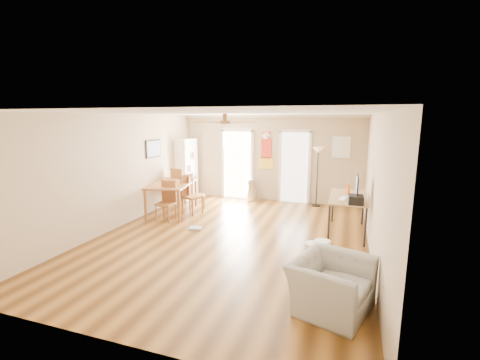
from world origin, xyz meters
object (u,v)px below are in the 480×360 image
(dining_chair_right_a, at_px, (197,193))
(printer, at_px, (356,200))
(bookshelf, at_px, (187,169))
(wastebasket_a, at_px, (312,251))
(armchair, at_px, (331,285))
(wastebasket_b, at_px, (322,249))
(dining_chair_near, at_px, (166,202))
(computer_desk, at_px, (347,215))
(trash_can, at_px, (252,190))
(torchiere_lamp, at_px, (317,177))
(dining_chair_right_b, at_px, (192,195))
(dining_chair_far, at_px, (182,186))
(dining_table, at_px, (172,198))

(dining_chair_right_a, xyz_separation_m, printer, (4.05, -1.15, 0.43))
(bookshelf, distance_m, wastebasket_a, 5.57)
(wastebasket_a, bearing_deg, armchair, -74.70)
(wastebasket_b, bearing_deg, dining_chair_near, 164.89)
(computer_desk, xyz_separation_m, printer, (0.14, -0.61, 0.50))
(computer_desk, bearing_deg, trash_can, 143.04)
(dining_chair_right_a, bearing_deg, bookshelf, 19.19)
(dining_chair_right_a, bearing_deg, armchair, -152.79)
(dining_chair_right_a, distance_m, wastebasket_b, 4.09)
(bookshelf, relative_size, torchiere_lamp, 1.10)
(dining_chair_near, relative_size, trash_can, 1.45)
(dining_chair_right_a, distance_m, trash_can, 1.93)
(bookshelf, relative_size, dining_chair_right_b, 1.82)
(computer_desk, height_order, printer, printer)
(trash_can, bearing_deg, dining_chair_right_a, -125.19)
(dining_chair_far, xyz_separation_m, torchiere_lamp, (3.77, 1.06, 0.31))
(dining_table, distance_m, wastebasket_b, 4.42)
(computer_desk, bearing_deg, torchiere_lamp, 112.44)
(dining_table, height_order, trash_can, dining_table)
(computer_desk, bearing_deg, printer, -77.31)
(bookshelf, bearing_deg, dining_chair_right_a, -64.21)
(dining_chair_near, height_order, wastebasket_b, dining_chair_near)
(computer_desk, relative_size, printer, 4.67)
(dining_chair_near, bearing_deg, computer_desk, 6.64)
(dining_table, xyz_separation_m, dining_chair_right_a, (0.55, 0.36, 0.08))
(dining_chair_far, xyz_separation_m, wastebasket_b, (4.23, -2.59, -0.37))
(trash_can, bearing_deg, printer, -42.74)
(dining_chair_far, xyz_separation_m, armchair, (4.47, -4.19, -0.20))
(dining_chair_right_b, height_order, armchair, dining_chair_right_b)
(armchair, bearing_deg, dining_chair_far, 64.96)
(dining_chair_near, bearing_deg, armchair, -32.91)
(torchiere_lamp, bearing_deg, trash_can, 179.87)
(dining_chair_right_b, xyz_separation_m, printer, (4.05, -0.87, 0.40))
(dining_chair_near, bearing_deg, dining_table, 106.66)
(wastebasket_b, bearing_deg, dining_chair_right_b, 152.79)
(trash_can, height_order, armchair, armchair)
(dining_table, height_order, torchiere_lamp, torchiere_lamp)
(dining_chair_far, relative_size, wastebasket_b, 3.26)
(bookshelf, relative_size, computer_desk, 1.21)
(wastebasket_a, bearing_deg, torchiere_lamp, 94.65)
(computer_desk, distance_m, printer, 0.80)
(wastebasket_a, xyz_separation_m, wastebasket_b, (0.16, 0.15, 0.00))
(dining_table, distance_m, dining_chair_right_a, 0.66)
(wastebasket_a, bearing_deg, wastebasket_b, 42.43)
(dining_chair_near, bearing_deg, dining_chair_far, 103.76)
(torchiere_lamp, bearing_deg, dining_chair_right_b, -148.81)
(bookshelf, bearing_deg, dining_chair_right_b, -69.66)
(dining_table, xyz_separation_m, trash_can, (1.66, 1.93, -0.07))
(dining_table, xyz_separation_m, computer_desk, (4.46, -0.19, 0.01))
(torchiere_lamp, distance_m, printer, 2.90)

